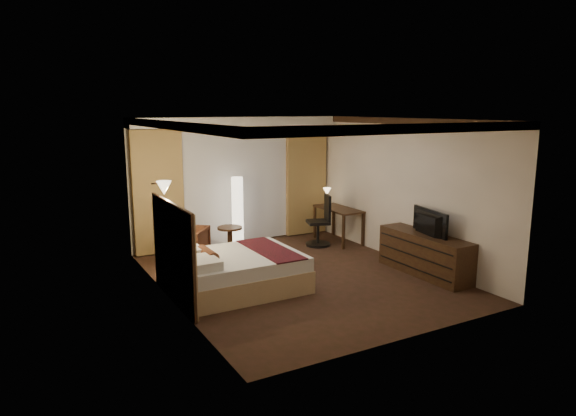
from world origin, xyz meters
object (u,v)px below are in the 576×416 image
television (425,218)px  floor_lamp (238,213)px  desk (338,225)px  office_chair (318,220)px  side_table (230,240)px  armchair (186,243)px  dresser (425,254)px  bed (237,272)px

television → floor_lamp: bearing=45.0°
desk → television: (0.02, -2.59, 0.63)m
office_chair → side_table: bearing=-170.9°
floor_lamp → television: size_ratio=1.55×
office_chair → television: office_chair is taller
armchair → dresser: (3.43, -2.72, -0.01)m
side_table → television: bearing=-49.6°
armchair → office_chair: bearing=35.8°
armchair → side_table: (0.96, 0.15, -0.10)m
side_table → bed: bearing=-109.8°
bed → office_chair: (2.59, 1.65, 0.25)m
desk → television: bearing=-89.6°
floor_lamp → side_table: bearing=-137.2°
desk → television: 2.67m
side_table → dresser: 3.79m
television → desk: bearing=11.0°
side_table → desk: desk is taller
side_table → floor_lamp: bearing=42.8°
side_table → floor_lamp: size_ratio=0.36×
desk → dresser: size_ratio=0.65×
side_table → desk: (2.43, -0.28, 0.10)m
dresser → television: bearing=180.0°
side_table → television: (2.45, -2.87, 0.73)m
bed → floor_lamp: bearing=65.9°
armchair → office_chair: size_ratio=0.68×
floor_lamp → television: floor_lamp is taller
armchair → floor_lamp: (1.25, 0.42, 0.38)m
armchair → floor_lamp: 1.37m
desk → office_chair: office_chair is taller
armchair → dresser: 4.38m
office_chair → television: size_ratio=1.12×
armchair → dresser: bearing=1.0°
floor_lamp → dresser: size_ratio=0.81×
side_table → television: 3.84m
office_chair → dresser: (0.60, -2.54, -0.18)m
armchair → desk: bearing=37.2°
dresser → floor_lamp: bearing=124.8°
side_table → armchair: bearing=-171.0°
bed → floor_lamp: (1.00, 2.25, 0.46)m
floor_lamp → television: bearing=-55.6°
office_chair → desk: bearing=24.3°
armchair → office_chair: (2.83, -0.18, 0.17)m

